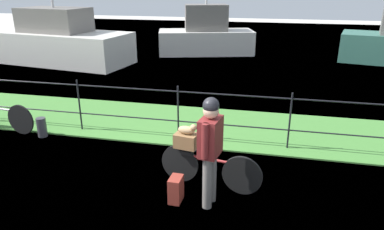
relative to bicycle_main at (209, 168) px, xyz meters
name	(u,v)px	position (x,y,z in m)	size (l,w,h in m)	color
ground_plane	(142,198)	(-0.95, -0.56, -0.34)	(60.00, 60.00, 0.00)	beige
grass_strip	(187,124)	(-0.95, 2.55, -0.33)	(27.00, 2.40, 0.03)	#478438
harbor_water	(231,56)	(-0.95, 11.17, -0.34)	(30.00, 30.00, 0.00)	#60849E
iron_fence	(178,109)	(-0.95, 1.72, 0.35)	(18.04, 0.04, 1.18)	black
bicycle_main	(209,168)	(0.00, 0.00, 0.00)	(1.69, 0.34, 0.64)	black
wooden_crate	(186,140)	(-0.38, 0.06, 0.42)	(0.36, 0.26, 0.23)	brown
terrier_dog	(188,130)	(-0.36, 0.06, 0.61)	(0.32, 0.18, 0.18)	tan
cyclist_person	(210,143)	(0.09, -0.47, 0.66)	(0.32, 0.53, 1.68)	slate
backpack_on_paving	(176,189)	(-0.41, -0.51, -0.14)	(0.28, 0.18, 0.40)	maroon
mooring_bollard	(42,127)	(-3.86, 1.22, -0.13)	(0.20, 0.20, 0.43)	#38383D
bicycle_parked	(1,116)	(-4.92, 1.32, 0.01)	(1.71, 0.28, 0.67)	black
moored_boat_near	(206,36)	(-2.16, 11.44, 0.47)	(4.59, 2.83, 3.81)	silver
moored_boat_far	(57,42)	(-7.76, 8.20, 0.49)	(6.35, 3.18, 3.80)	silver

